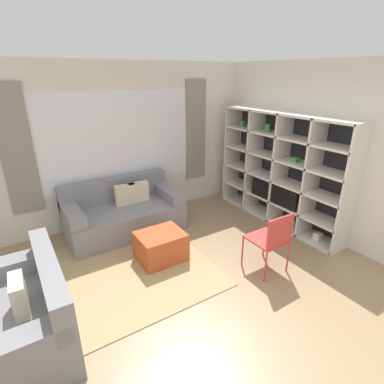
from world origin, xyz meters
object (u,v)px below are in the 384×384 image
object	(u,v)px
shelving_unit	(281,170)
ottoman	(161,246)
couch_main	(124,213)
couch_side	(18,318)
folding_chair	(272,238)

from	to	relation	value
shelving_unit	ottoman	bearing A→B (deg)	-179.46
couch_main	ottoman	xyz separation A→B (m)	(0.12, -1.11, -0.10)
couch_main	couch_side	bearing A→B (deg)	-135.20
couch_main	shelving_unit	bearing A→B (deg)	-23.50
couch_main	folding_chair	bearing A→B (deg)	-60.28
couch_main	folding_chair	xyz separation A→B (m)	(1.22, -2.14, 0.21)
shelving_unit	couch_side	bearing A→B (deg)	-172.06
shelving_unit	folding_chair	world-z (taller)	shelving_unit
couch_side	ottoman	distance (m)	1.90
couch_side	folding_chair	bearing A→B (deg)	80.84
shelving_unit	folding_chair	size ratio (longest dim) A/B	3.00
couch_main	couch_side	xyz separation A→B (m)	(-1.68, -1.67, 0.00)
shelving_unit	ottoman	distance (m)	2.49
ottoman	folding_chair	size ratio (longest dim) A/B	0.74
folding_chair	couch_main	bearing A→B (deg)	-60.28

